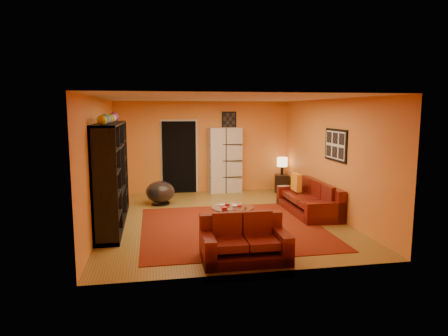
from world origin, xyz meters
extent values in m
plane|color=brown|center=(0.00, 0.00, 0.00)|extent=(6.00, 6.00, 0.00)
plane|color=white|center=(0.00, 0.00, 2.60)|extent=(6.00, 6.00, 0.00)
plane|color=orange|center=(0.00, 3.00, 1.30)|extent=(6.00, 0.00, 6.00)
plane|color=orange|center=(0.00, -3.00, 1.30)|extent=(6.00, 0.00, 6.00)
plane|color=orange|center=(-2.50, 0.00, 1.30)|extent=(0.00, 6.00, 6.00)
plane|color=orange|center=(2.50, 0.00, 1.30)|extent=(0.00, 6.00, 6.00)
cube|color=#5A160A|center=(0.10, -0.70, 0.01)|extent=(3.60, 3.60, 0.01)
cube|color=black|center=(-0.70, 2.96, 1.02)|extent=(0.95, 0.10, 2.04)
cube|color=black|center=(2.48, -0.30, 1.60)|extent=(0.03, 1.00, 0.70)
cube|color=black|center=(0.75, 2.98, 2.05)|extent=(0.42, 0.03, 0.52)
cube|color=black|center=(-2.27, 0.00, 1.05)|extent=(0.45, 3.00, 2.10)
imported|color=black|center=(-2.23, 0.00, 0.99)|extent=(0.92, 0.12, 0.53)
cube|color=#500E0A|center=(2.05, 0.12, 0.16)|extent=(0.86, 2.08, 0.32)
cube|color=#500E0A|center=(2.39, 0.12, 0.42)|extent=(0.19, 2.08, 0.85)
cube|color=#500E0A|center=(2.04, -0.83, 0.31)|extent=(0.85, 0.18, 0.62)
cube|color=#500E0A|center=(2.06, 1.07, 0.31)|extent=(0.85, 0.18, 0.62)
cube|color=#500E0A|center=(2.01, -0.45, 0.47)|extent=(0.63, 0.56, 0.12)
cube|color=#500E0A|center=(2.01, 0.12, 0.47)|extent=(0.63, 0.56, 0.12)
cube|color=#500E0A|center=(2.01, 0.70, 0.47)|extent=(0.63, 0.56, 0.12)
cube|color=#500E0A|center=(-0.05, -2.50, 0.16)|extent=(1.37, 0.83, 0.32)
cube|color=#500E0A|center=(-0.05, -2.18, 0.42)|extent=(1.36, 0.20, 0.85)
cube|color=#500E0A|center=(0.53, -2.51, 0.31)|extent=(0.19, 0.82, 0.62)
cube|color=#500E0A|center=(-0.64, -2.49, 0.31)|extent=(0.19, 0.82, 0.62)
cube|color=#500E0A|center=(0.19, -2.54, 0.47)|extent=(0.49, 0.60, 0.12)
cube|color=#500E0A|center=(-0.31, -2.54, 0.47)|extent=(0.49, 0.60, 0.12)
cube|color=orange|center=(1.95, 0.63, 0.63)|extent=(0.12, 0.42, 0.42)
cylinder|color=silver|center=(0.10, -0.75, 0.43)|extent=(0.86, 0.86, 0.02)
cylinder|color=black|center=(0.36, -0.72, 0.21)|extent=(0.05, 0.05, 0.41)
cylinder|color=black|center=(-0.06, -0.54, 0.21)|extent=(0.05, 0.05, 0.41)
cylinder|color=black|center=(-0.01, -1.00, 0.21)|extent=(0.05, 0.05, 0.41)
cube|color=silver|center=(0.59, 2.80, 0.93)|extent=(0.96, 0.50, 1.86)
cylinder|color=black|center=(-1.28, 1.58, 0.02)|extent=(0.44, 0.44, 0.03)
cylinder|color=black|center=(-1.28, 1.58, 0.10)|extent=(0.06, 0.06, 0.15)
ellipsoid|color=#3B3534|center=(-1.28, 1.58, 0.32)|extent=(0.72, 0.72, 0.54)
cube|color=black|center=(2.23, 2.54, 0.25)|extent=(0.49, 0.49, 0.50)
cylinder|color=black|center=(2.23, 2.54, 0.62)|extent=(0.08, 0.08, 0.24)
cylinder|color=#E9C280|center=(2.23, 2.54, 0.87)|extent=(0.30, 0.30, 0.26)
camera|label=1|loc=(-1.45, -8.37, 2.36)|focal=32.00mm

